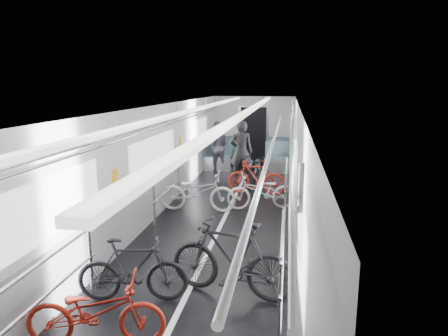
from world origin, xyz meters
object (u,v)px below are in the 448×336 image
Objects in this scene: bike_left_far at (198,191)px; person_seated at (217,146)px; bike_left_near at (96,312)px; bike_right_mid at (262,191)px; bike_right_near at (232,258)px; bike_left_mid at (133,270)px; bike_right_far at (257,177)px; bike_aisle at (258,168)px; person_standing at (241,152)px.

bike_left_far is 4.39m from person_seated.
bike_left_near is 0.95× the size of bike_right_mid.
bike_right_near is (1.32, 1.29, 0.14)m from bike_left_near.
bike_left_mid is at bearing 179.17° from bike_left_far.
bike_right_far reaches higher than bike_aisle.
bike_left_mid reaches higher than bike_right_mid.
bike_left_near is 0.84× the size of person_standing.
bike_left_far is at bearing 69.67° from person_standing.
bike_right_far is 1.18m from bike_aisle.
person_seated reaches higher than bike_left_far.
bike_left_far is 1.47m from bike_right_mid.
bike_left_mid is 6.84m from person_standing.
person_standing reaches higher than bike_left_mid.
bike_left_mid is 8.30m from person_seated.
bike_left_far is 3.00m from bike_aisle.
bike_left_mid is at bearing -99.08° from bike_aisle.
bike_right_near is at bearing 90.64° from person_seated.
bike_left_far is at bearing -30.27° from bike_right_far.
bike_left_mid is at bearing -14.14° from bike_left_near.
bike_left_far is at bearing -112.07° from bike_aisle.
bike_right_near is 5.17m from bike_right_far.
bike_right_far is at bearing 173.22° from bike_right_mid.
person_standing is at bearing 112.56° from person_seated.
person_seated is at bearing -143.95° from bike_right_far.
bike_aisle is (-0.15, 6.34, -0.09)m from bike_right_near.
person_standing reaches higher than bike_left_far.
bike_left_near is 9.23m from person_seated.
bike_left_near is at bearing 77.39° from person_standing.
bike_right_near reaches higher than bike_left_far.
bike_aisle reaches higher than bike_right_mid.
bike_left_near is 4.86m from bike_left_far.
person_standing is at bearing 169.16° from bike_aisle.
bike_left_far is 1.13× the size of bike_right_far.
bike_right_near is at bearing 88.11° from person_standing.
bike_right_far is 1.46m from person_standing.
bike_right_mid is at bearing -26.47° from bike_left_near.
bike_aisle is (-0.28, 2.41, 0.03)m from bike_right_mid.
bike_right_far is 3.19m from person_seated.
bike_left_mid is at bearing -5.29° from bike_right_far.
bike_left_mid is 3.92m from bike_left_far.
person_standing is at bearing -15.91° from bike_left_near.
person_seated reaches higher than bike_aisle.
bike_left_near is 1.85m from bike_right_near.
bike_aisle is at bearing -23.73° from bike_left_far.
bike_left_near is 5.41m from bike_right_mid.
bike_right_far is (1.21, 1.60, 0.01)m from bike_left_far.
bike_aisle is 0.69m from person_standing.
person_seated reaches higher than bike_right_mid.
bike_aisle is at bearing -18.95° from bike_left_mid.
bike_left_mid is at bearing 77.15° from person_standing.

